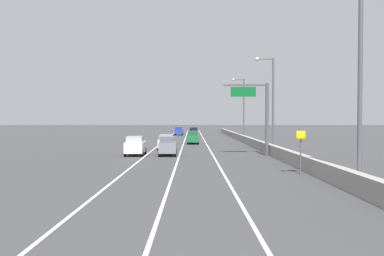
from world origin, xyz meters
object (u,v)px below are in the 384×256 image
lamp_post_right_near (357,76)px  car_blue_1 (180,131)px  car_silver_0 (168,142)px  lamp_post_right_second (272,98)px  speed_advisory_sign (302,149)px  car_black_3 (194,132)px  overhead_sign_gantry (261,110)px  car_white_2 (136,146)px  car_gray_5 (169,146)px  lamp_post_right_third (243,105)px  car_green_4 (194,137)px

lamp_post_right_near → car_blue_1: (-11.69, 68.97, -5.15)m
car_silver_0 → lamp_post_right_second: bearing=-20.9°
speed_advisory_sign → car_black_3: bearing=97.1°
speed_advisory_sign → car_silver_0: 23.60m
overhead_sign_gantry → car_white_2: size_ratio=1.81×
car_blue_1 → car_gray_5: car_gray_5 is taller
car_blue_1 → lamp_post_right_second: bearing=-75.6°
lamp_post_right_near → car_white_2: (-14.50, 19.71, -5.09)m
lamp_post_right_third → car_black_3: bearing=115.1°
speed_advisory_sign → car_white_2: speed_advisory_sign is taller
car_gray_5 → overhead_sign_gantry: bearing=-1.3°
speed_advisory_sign → lamp_post_right_second: 17.17m
lamp_post_right_second → car_blue_1: (-11.87, 46.35, -5.15)m
car_black_3 → car_green_4: (-0.22, -24.66, 0.02)m
lamp_post_right_second → lamp_post_right_near: bearing=-90.5°
car_silver_0 → car_gray_5: (0.57, -7.40, 0.02)m
speed_advisory_sign → lamp_post_right_third: (1.11, 39.18, 4.33)m
car_white_2 → car_green_4: bearing=71.9°
lamp_post_right_third → car_silver_0: lamp_post_right_third is taller
car_green_4 → car_white_2: bearing=-108.1°
lamp_post_right_near → car_white_2: 25.00m
car_green_4 → lamp_post_right_near: bearing=-77.5°
lamp_post_right_third → car_black_3: 20.09m
car_white_2 → car_green_4: (6.02, 18.46, -0.01)m
lamp_post_right_second → car_green_4: size_ratio=2.41×
speed_advisory_sign → car_silver_0: bearing=116.6°
car_silver_0 → overhead_sign_gantry: bearing=-37.0°
overhead_sign_gantry → car_black_3: overhead_sign_gantry is taller
lamp_post_right_third → car_blue_1: lamp_post_right_third is taller
car_blue_1 → car_green_4: car_green_4 is taller
lamp_post_right_third → car_gray_5: size_ratio=2.48×
car_blue_1 → car_gray_5: 49.22m
car_silver_0 → car_green_4: 11.48m
lamp_post_right_second → car_gray_5: size_ratio=2.48×
lamp_post_right_second → car_gray_5: lamp_post_right_second is taller
overhead_sign_gantry → car_silver_0: (-10.12, 7.62, -3.78)m
lamp_post_right_near → lamp_post_right_third: same height
lamp_post_right_third → speed_advisory_sign: bearing=-91.6°
lamp_post_right_near → car_black_3: bearing=97.5°
car_blue_1 → lamp_post_right_near: bearing=-80.4°
car_blue_1 → car_white_2: bearing=-93.3°
lamp_post_right_third → lamp_post_right_near: bearing=-90.0°
car_silver_0 → car_blue_1: car_silver_0 is taller
speed_advisory_sign → car_gray_5: (-9.99, 13.70, -0.79)m
overhead_sign_gantry → car_green_4: size_ratio=1.69×
lamp_post_right_second → lamp_post_right_third: 22.62m
car_blue_1 → car_green_4: 30.97m
lamp_post_right_near → lamp_post_right_second: 22.62m
lamp_post_right_second → lamp_post_right_third: bearing=90.5°
overhead_sign_gantry → car_silver_0: overhead_sign_gantry is taller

